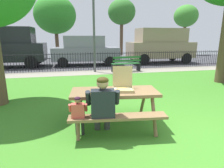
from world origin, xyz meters
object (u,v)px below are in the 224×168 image
Objects in this scene: lamp_post_walkway at (94,19)px; parked_car_left at (86,50)px; pizza_box_open at (123,86)px; far_tree_midleft at (55,15)px; park_bench_center at (126,64)px; far_tree_midright at (186,16)px; parked_car_center at (160,45)px; adult_at_table at (103,104)px; picnic_table_foreground at (114,98)px; child_at_table at (79,113)px; far_tree_center at (122,12)px; parked_car_far_left at (5,46)px.

parked_car_left is (-0.26, 2.77, -1.74)m from lamp_post_walkway.
pizza_box_open is 15.99m from far_tree_midleft.
park_bench_center is at bearing 72.97° from pizza_box_open.
lamp_post_walkway reaches higher than park_bench_center.
far_tree_midright is at bearing 54.03° from pizza_box_open.
pizza_box_open is 0.11× the size of parked_car_center.
adult_at_table reaches higher than park_bench_center.
far_tree_midright reaches higher than picnic_table_foreground.
child_at_table is at bearing -113.22° from park_bench_center.
far_tree_midleft is at bearing 109.55° from parked_car_left.
far_tree_center is at bearing 0.00° from far_tree_midleft.
pizza_box_open is at bearing 44.00° from adult_at_table.
lamp_post_walkway is 0.97× the size of parked_car_center.
picnic_table_foreground is 3.65× the size of pizza_box_open.
child_at_table is at bearing -123.13° from parked_car_center.
parked_car_far_left is at bearing -179.99° from parked_car_left.
child_at_table is at bearing 177.03° from adult_at_table.
lamp_post_walkway is at bearing -140.67° from far_tree_midright.
park_bench_center is 4.73m from parked_car_center.
far_tree_midright is at bearing 46.91° from parked_car_center.
child_at_table is 7.22m from park_bench_center.
lamp_post_walkway is at bearing 80.54° from child_at_table.
far_tree_midright reaches higher than parked_car_left.
far_tree_midright is (16.27, 6.31, 2.71)m from parked_car_far_left.
far_tree_midright is (12.23, 16.01, 3.51)m from child_at_table.
far_tree_midleft is (-2.31, 15.53, 3.00)m from pizza_box_open.
far_tree_center reaches higher than parked_car_left.
adult_at_table is 7.30m from lamp_post_walkway.
lamp_post_walkway reaches higher than child_at_table.
picnic_table_foreground is at bearing -90.74° from parked_car_left.
far_tree_center is 1.06× the size of far_tree_midright.
far_tree_midleft reaches higher than far_tree_center.
far_tree_midleft is (-7.68, 6.31, 2.55)m from parked_car_center.
far_tree_midright is at bearing 0.00° from far_tree_center.
parked_car_far_left reaches higher than adult_at_table.
parked_car_left is (-0.07, 9.23, 0.14)m from pizza_box_open.
child_at_table is 10.54m from parked_car_far_left.
picnic_table_foreground is at bearing -93.38° from lamp_post_walkway.
parked_car_far_left is 0.85× the size of far_tree_center.
parked_car_center is at bearing 59.01° from picnic_table_foreground.
picnic_table_foreground is at bearing -120.99° from parked_car_center.
parked_car_far_left is at bearing 117.42° from picnic_table_foreground.
park_bench_center is at bearing -65.90° from far_tree_midleft.
parked_car_left is 0.86× the size of far_tree_midright.
far_tree_midright is at bearing 29.07° from parked_car_left.
picnic_table_foreground is at bearing -105.43° from far_tree_center.
parked_car_center is at bearing 0.00° from parked_car_far_left.
parked_car_center is (5.37, 9.23, 0.44)m from pizza_box_open.
far_tree_center is at bearing 34.71° from parked_car_far_left.
far_tree_midleft is (-2.50, 9.08, 1.12)m from lamp_post_walkway.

